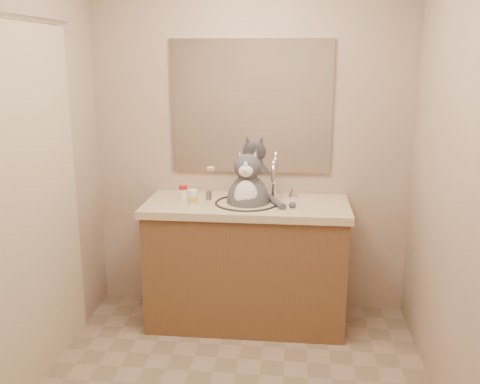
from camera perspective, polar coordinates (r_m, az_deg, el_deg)
name	(u,v)px	position (r m, az deg, el deg)	size (l,w,h in m)	color
room	(228,184)	(2.50, -1.29, 0.84)	(2.22, 2.52, 2.42)	gray
vanity	(247,260)	(3.64, 0.71, -7.30)	(1.34, 0.59, 1.12)	brown
mirror	(251,107)	(3.67, 1.15, 9.06)	(1.10, 0.02, 0.90)	white
shower_curtain	(28,207)	(2.95, -21.68, -1.48)	(0.02, 1.30, 1.93)	#C2AE92
cat	(248,199)	(3.51, 0.88, -0.72)	(0.41, 0.34, 0.57)	#45454A
pill_bottle_redcap	(183,193)	(3.58, -6.09, -0.09)	(0.07, 0.07, 0.10)	white
pill_bottle_orange	(193,198)	(3.44, -5.05, -0.64)	(0.08, 0.08, 0.10)	white
grey_canister	(209,195)	(3.58, -3.35, -0.35)	(0.04, 0.04, 0.06)	slate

